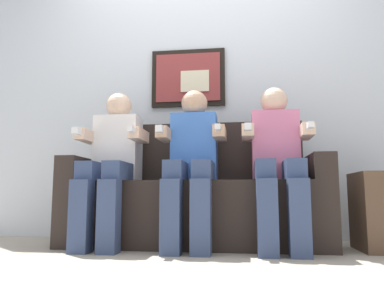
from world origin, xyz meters
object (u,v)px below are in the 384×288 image
Objects in this scene: couch at (195,201)px; person_on_left at (112,159)px; person_in_middle at (192,158)px; person_on_right at (277,157)px.

couch is 0.66m from person_on_left.
person_on_right is (0.57, 0.00, 0.00)m from person_in_middle.
couch is at bearing 163.62° from person_on_right.
person_in_middle and person_on_right have the same top height.
person_on_left is at bearing 180.00° from person_on_right.
person_on_left is 1.00× the size of person_in_middle.
couch is at bearing 16.38° from person_on_left.
person_in_middle is at bearing 180.00° from person_on_right.
person_in_middle is (-0.00, -0.17, 0.29)m from couch.
person_on_left is at bearing 180.00° from person_in_middle.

